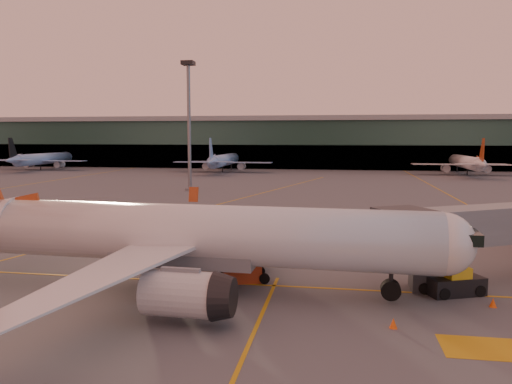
# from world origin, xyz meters

# --- Properties ---
(ground) EXTENTS (600.00, 600.00, 0.00)m
(ground) POSITION_xyz_m (0.00, 0.00, 0.00)
(ground) COLOR #4C4F54
(ground) RESTS_ON ground
(taxi_markings) EXTENTS (100.12, 173.00, 0.01)m
(taxi_markings) POSITION_xyz_m (-7.32, 44.49, 0.01)
(taxi_markings) COLOR #CB9313
(taxi_markings) RESTS_ON ground
(terminal) EXTENTS (400.00, 20.00, 17.60)m
(terminal) POSITION_xyz_m (0.00, 141.79, 8.76)
(terminal) COLOR #19382D
(terminal) RESTS_ON ground
(mast_west_near) EXTENTS (2.40, 2.40, 25.60)m
(mast_west_near) POSITION_xyz_m (-20.00, 66.00, 14.86)
(mast_west_near) COLOR slate
(mast_west_near) RESTS_ON ground
(distant_aircraft_row) EXTENTS (350.00, 34.00, 13.00)m
(distant_aircraft_row) POSITION_xyz_m (10.83, 118.00, 0.00)
(distant_aircraft_row) COLOR #82A4D9
(distant_aircraft_row) RESTS_ON ground
(main_airplane) EXTENTS (40.02, 36.00, 12.08)m
(main_airplane) POSITION_xyz_m (-1.31, 2.89, 3.93)
(main_airplane) COLOR silver
(main_airplane) RESTS_ON ground
(catering_truck) EXTENTS (5.50, 3.66, 3.94)m
(catering_truck) POSITION_xyz_m (2.19, 5.83, 2.24)
(catering_truck) COLOR #C63F1C
(catering_truck) RESTS_ON ground
(pushback_tug) EXTENTS (4.38, 3.39, 2.00)m
(pushback_tug) POSITION_xyz_m (17.63, 5.14, 0.81)
(pushback_tug) COLOR black
(pushback_tug) RESTS_ON ground
(cone_nose) EXTENTS (0.46, 0.46, 0.59)m
(cone_nose) POSITION_xyz_m (19.54, 2.76, 0.28)
(cone_nose) COLOR #F3560C
(cone_nose) RESTS_ON ground
(cone_wing_left) EXTENTS (0.49, 0.49, 0.63)m
(cone_wing_left) POSITION_xyz_m (-0.94, 19.93, 0.30)
(cone_wing_left) COLOR #F3560C
(cone_wing_left) RESTS_ON ground
(cone_fwd) EXTENTS (0.46, 0.46, 0.59)m
(cone_fwd) POSITION_xyz_m (12.80, -1.96, 0.28)
(cone_fwd) COLOR #F3560C
(cone_fwd) RESTS_ON ground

